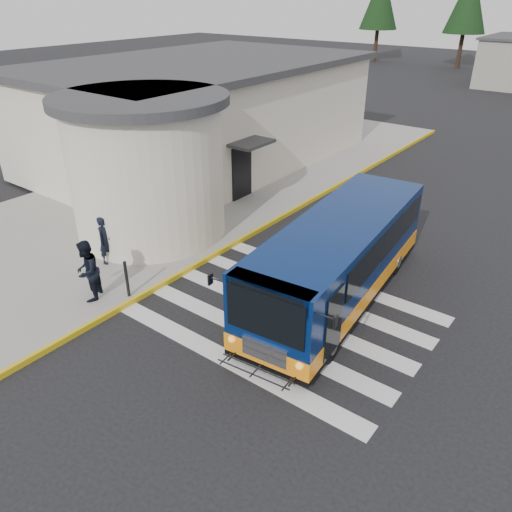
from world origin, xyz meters
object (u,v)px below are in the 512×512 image
Objects in this scene: transit_bus at (338,263)px; bollard at (127,279)px; pedestrian_b at (87,271)px; pedestrian_a at (105,240)px.

bollard is (-4.63, -3.71, -0.46)m from transit_bus.
transit_bus is 5.95m from bollard.
transit_bus reaches higher than pedestrian_b.
transit_bus reaches higher than bollard.
bollard is at bearing -146.90° from transit_bus.
pedestrian_a reaches higher than bollard.
transit_bus is at bearing 96.02° from pedestrian_b.
pedestrian_b reaches higher than bollard.
transit_bus is 4.92× the size of pedestrian_b.
pedestrian_a is at bearing -173.95° from pedestrian_b.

